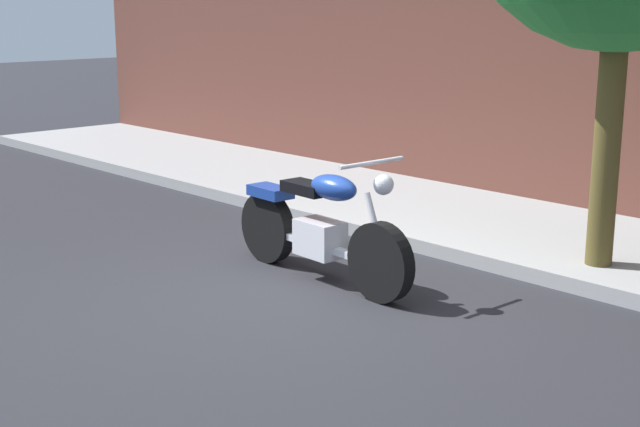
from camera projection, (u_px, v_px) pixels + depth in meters
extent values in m
plane|color=#28282D|center=(296.00, 298.00, 7.51)|extent=(60.00, 60.00, 0.00)
cube|color=#9F9F9F|center=(505.00, 229.00, 9.49)|extent=(19.57, 2.43, 0.14)
cylinder|color=black|center=(380.00, 262.00, 7.34)|extent=(0.68, 0.16, 0.67)
cylinder|color=black|center=(268.00, 227.00, 8.47)|extent=(0.68, 0.16, 0.67)
cube|color=silver|center=(320.00, 238.00, 7.89)|extent=(0.45, 0.30, 0.32)
cube|color=silver|center=(320.00, 246.00, 7.91)|extent=(1.38, 0.15, 0.06)
ellipsoid|color=navy|center=(334.00, 188.00, 7.65)|extent=(0.53, 0.29, 0.22)
cube|color=black|center=(307.00, 188.00, 7.92)|extent=(0.49, 0.26, 0.10)
cube|color=navy|center=(270.00, 192.00, 8.35)|extent=(0.45, 0.26, 0.10)
cylinder|color=silver|center=(376.00, 228.00, 7.32)|extent=(0.27, 0.06, 0.58)
cylinder|color=silver|center=(372.00, 163.00, 7.23)|extent=(0.07, 0.70, 0.04)
sphere|color=silver|center=(383.00, 185.00, 7.17)|extent=(0.17, 0.17, 0.17)
cylinder|color=silver|center=(316.00, 240.00, 8.20)|extent=(0.80, 0.13, 0.09)
cylinder|color=#504420|center=(608.00, 134.00, 7.70)|extent=(0.24, 0.24, 2.63)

